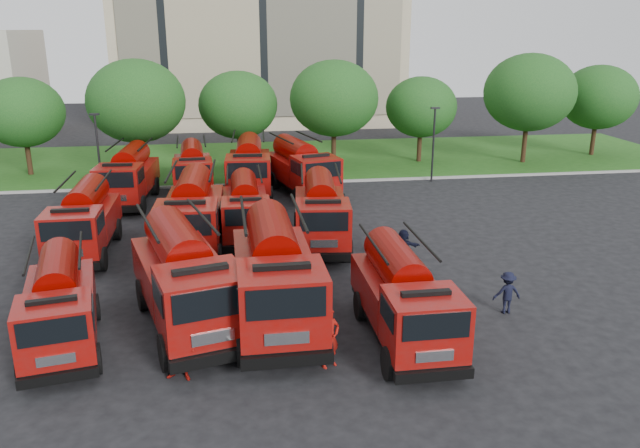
{
  "coord_description": "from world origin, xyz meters",
  "views": [
    {
      "loc": [
        -1.74,
        -23.38,
        10.14
      ],
      "look_at": [
        2.09,
        2.87,
        1.8
      ],
      "focal_mm": 35.0,
      "sensor_mm": 36.0,
      "label": 1
    }
  ],
  "objects_px": {
    "firefighter_4": "(209,312)",
    "fire_truck_11": "(301,168)",
    "fire_truck_7": "(321,212)",
    "firefighter_1": "(182,379)",
    "fire_truck_0": "(59,304)",
    "firefighter_5": "(402,265)",
    "fire_truck_4": "(84,220)",
    "firefighter_0": "(329,366)",
    "fire_truck_1": "(185,279)",
    "firefighter_3": "(505,312)",
    "fire_truck_3": "(403,297)",
    "fire_truck_2": "(275,274)",
    "fire_truck_6": "(245,209)",
    "fire_truck_10": "(249,167)",
    "fire_truck_9": "(193,170)",
    "fire_truck_5": "(192,214)",
    "firefighter_2": "(435,347)",
    "fire_truck_8": "(129,176)"
  },
  "relations": [
    {
      "from": "fire_truck_1",
      "to": "fire_truck_9",
      "type": "xyz_separation_m",
      "value": [
        -0.66,
        18.94,
        -0.22
      ]
    },
    {
      "from": "fire_truck_1",
      "to": "firefighter_3",
      "type": "relative_size",
      "value": 5.09
    },
    {
      "from": "fire_truck_1",
      "to": "firefighter_5",
      "type": "distance_m",
      "value": 10.41
    },
    {
      "from": "fire_truck_5",
      "to": "fire_truck_8",
      "type": "relative_size",
      "value": 1.06
    },
    {
      "from": "fire_truck_9",
      "to": "fire_truck_7",
      "type": "bearing_deg",
      "value": -62.06
    },
    {
      "from": "fire_truck_6",
      "to": "fire_truck_1",
      "type": "bearing_deg",
      "value": -103.63
    },
    {
      "from": "firefighter_2",
      "to": "firefighter_3",
      "type": "xyz_separation_m",
      "value": [
        3.43,
        2.17,
        0.0
      ]
    },
    {
      "from": "fire_truck_4",
      "to": "fire_truck_8",
      "type": "distance_m",
      "value": 8.88
    },
    {
      "from": "fire_truck_8",
      "to": "fire_truck_7",
      "type": "bearing_deg",
      "value": -37.69
    },
    {
      "from": "fire_truck_4",
      "to": "firefighter_0",
      "type": "relative_size",
      "value": 3.56
    },
    {
      "from": "firefighter_2",
      "to": "fire_truck_9",
      "type": "bearing_deg",
      "value": 33.24
    },
    {
      "from": "firefighter_4",
      "to": "fire_truck_11",
      "type": "bearing_deg",
      "value": -72.2
    },
    {
      "from": "firefighter_0",
      "to": "fire_truck_9",
      "type": "bearing_deg",
      "value": 75.57
    },
    {
      "from": "fire_truck_0",
      "to": "firefighter_5",
      "type": "height_order",
      "value": "fire_truck_0"
    },
    {
      "from": "fire_truck_10",
      "to": "firefighter_2",
      "type": "xyz_separation_m",
      "value": [
        5.35,
        -21.05,
        -1.75
      ]
    },
    {
      "from": "fire_truck_6",
      "to": "fire_truck_11",
      "type": "bearing_deg",
      "value": 65.69
    },
    {
      "from": "firefighter_0",
      "to": "firefighter_2",
      "type": "bearing_deg",
      "value": -16.86
    },
    {
      "from": "fire_truck_7",
      "to": "firefighter_0",
      "type": "bearing_deg",
      "value": -91.0
    },
    {
      "from": "firefighter_5",
      "to": "firefighter_0",
      "type": "bearing_deg",
      "value": 67.32
    },
    {
      "from": "firefighter_1",
      "to": "firefighter_5",
      "type": "height_order",
      "value": "firefighter_1"
    },
    {
      "from": "fire_truck_3",
      "to": "fire_truck_11",
      "type": "relative_size",
      "value": 0.86
    },
    {
      "from": "fire_truck_9",
      "to": "fire_truck_11",
      "type": "height_order",
      "value": "fire_truck_11"
    },
    {
      "from": "firefighter_0",
      "to": "firefighter_2",
      "type": "height_order",
      "value": "firefighter_0"
    },
    {
      "from": "fire_truck_11",
      "to": "firefighter_2",
      "type": "xyz_separation_m",
      "value": [
        2.07,
        -20.65,
        -1.71
      ]
    },
    {
      "from": "fire_truck_11",
      "to": "fire_truck_6",
      "type": "bearing_deg",
      "value": -128.6
    },
    {
      "from": "fire_truck_9",
      "to": "fire_truck_11",
      "type": "bearing_deg",
      "value": -12.87
    },
    {
      "from": "firefighter_0",
      "to": "firefighter_4",
      "type": "xyz_separation_m",
      "value": [
        -3.85,
        4.5,
        0.0
      ]
    },
    {
      "from": "fire_truck_2",
      "to": "fire_truck_6",
      "type": "height_order",
      "value": "fire_truck_2"
    },
    {
      "from": "fire_truck_1",
      "to": "fire_truck_5",
      "type": "height_order",
      "value": "fire_truck_1"
    },
    {
      "from": "fire_truck_5",
      "to": "firefighter_2",
      "type": "xyz_separation_m",
      "value": [
        8.4,
        -10.9,
        -1.78
      ]
    },
    {
      "from": "fire_truck_3",
      "to": "firefighter_4",
      "type": "distance_m",
      "value": 7.43
    },
    {
      "from": "fire_truck_9",
      "to": "firefighter_2",
      "type": "relative_size",
      "value": 3.54
    },
    {
      "from": "fire_truck_2",
      "to": "fire_truck_6",
      "type": "bearing_deg",
      "value": 94.0
    },
    {
      "from": "firefighter_0",
      "to": "fire_truck_5",
      "type": "bearing_deg",
      "value": 84.64
    },
    {
      "from": "fire_truck_4",
      "to": "fire_truck_10",
      "type": "bearing_deg",
      "value": 50.14
    },
    {
      "from": "firefighter_4",
      "to": "firefighter_5",
      "type": "relative_size",
      "value": 1.02
    },
    {
      "from": "fire_truck_2",
      "to": "fire_truck_3",
      "type": "relative_size",
      "value": 1.19
    },
    {
      "from": "fire_truck_1",
      "to": "fire_truck_7",
      "type": "xyz_separation_m",
      "value": [
        5.98,
        8.03,
        -0.16
      ]
    },
    {
      "from": "fire_truck_8",
      "to": "firefighter_4",
      "type": "distance_m",
      "value": 17.12
    },
    {
      "from": "fire_truck_9",
      "to": "firefighter_5",
      "type": "distance_m",
      "value": 17.46
    },
    {
      "from": "fire_truck_2",
      "to": "fire_truck_7",
      "type": "relative_size",
      "value": 1.1
    },
    {
      "from": "fire_truck_6",
      "to": "fire_truck_10",
      "type": "bearing_deg",
      "value": 86.95
    },
    {
      "from": "fire_truck_0",
      "to": "firefighter_3",
      "type": "height_order",
      "value": "fire_truck_0"
    },
    {
      "from": "fire_truck_7",
      "to": "fire_truck_11",
      "type": "relative_size",
      "value": 0.93
    },
    {
      "from": "fire_truck_1",
      "to": "fire_truck_6",
      "type": "relative_size",
      "value": 1.24
    },
    {
      "from": "fire_truck_0",
      "to": "firefighter_2",
      "type": "xyz_separation_m",
      "value": [
        12.29,
        -1.98,
        -1.46
      ]
    },
    {
      "from": "fire_truck_11",
      "to": "firefighter_0",
      "type": "distance_m",
      "value": 21.47
    },
    {
      "from": "fire_truck_6",
      "to": "fire_truck_9",
      "type": "bearing_deg",
      "value": 108.21
    },
    {
      "from": "fire_truck_3",
      "to": "firefighter_2",
      "type": "bearing_deg",
      "value": -38.42
    },
    {
      "from": "fire_truck_7",
      "to": "firefighter_1",
      "type": "bearing_deg",
      "value": -110.98
    }
  ]
}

